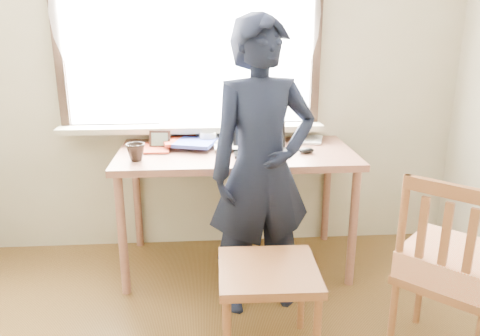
{
  "coord_description": "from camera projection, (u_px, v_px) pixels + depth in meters",
  "views": [
    {
      "loc": [
        -0.1,
        -1.35,
        1.65
      ],
      "look_at": [
        0.07,
        0.95,
        0.92
      ],
      "focal_mm": 35.0,
      "sensor_mm": 36.0,
      "label": 1
    }
  ],
  "objects": [
    {
      "name": "mug_white",
      "position": [
        208.0,
        138.0,
        3.22
      ],
      "size": [
        0.13,
        0.13,
        0.09
      ],
      "primitive_type": "imported",
      "rotation": [
        0.0,
        0.0,
        0.13
      ],
      "color": "white",
      "rests_on": "desk"
    },
    {
      "name": "mouse",
      "position": [
        306.0,
        150.0,
        3.02
      ],
      "size": [
        0.1,
        0.07,
        0.04
      ],
      "primitive_type": "ellipsoid",
      "color": "black",
      "rests_on": "desk"
    },
    {
      "name": "person",
      "position": [
        262.0,
        170.0,
        2.64
      ],
      "size": [
        0.7,
        0.54,
        1.7
      ],
      "primitive_type": "imported",
      "rotation": [
        0.0,
        0.0,
        0.23
      ],
      "color": "black",
      "rests_on": "ground"
    },
    {
      "name": "work_chair",
      "position": [
        268.0,
        281.0,
        2.31
      ],
      "size": [
        0.5,
        0.47,
        0.5
      ],
      "color": "brown",
      "rests_on": "ground"
    },
    {
      "name": "room_shell",
      "position": [
        228.0,
        25.0,
        1.49
      ],
      "size": [
        3.52,
        4.02,
        2.61
      ],
      "color": "#B5AD92",
      "rests_on": "ground"
    },
    {
      "name": "mug_dark",
      "position": [
        136.0,
        152.0,
        2.86
      ],
      "size": [
        0.15,
        0.15,
        0.11
      ],
      "primitive_type": "imported",
      "rotation": [
        0.0,
        0.0,
        -0.5
      ],
      "color": "black",
      "rests_on": "desk"
    },
    {
      "name": "book_a",
      "position": [
        170.0,
        141.0,
        3.28
      ],
      "size": [
        0.22,
        0.29,
        0.03
      ],
      "primitive_type": "imported",
      "rotation": [
        0.0,
        0.0,
        -0.02
      ],
      "color": "white",
      "rests_on": "desk"
    },
    {
      "name": "desk_clutter",
      "position": [
        191.0,
        141.0,
        3.25
      ],
      "size": [
        0.8,
        0.52,
        0.06
      ],
      "color": "white",
      "rests_on": "desk"
    },
    {
      "name": "picture_frame",
      "position": [
        160.0,
        140.0,
        3.14
      ],
      "size": [
        0.14,
        0.03,
        0.11
      ],
      "color": "black",
      "rests_on": "desk"
    },
    {
      "name": "book_b",
      "position": [
        297.0,
        139.0,
        3.36
      ],
      "size": [
        0.24,
        0.28,
        0.02
      ],
      "primitive_type": "imported",
      "rotation": [
        0.0,
        0.0,
        -0.29
      ],
      "color": "white",
      "rests_on": "desk"
    },
    {
      "name": "laptop",
      "position": [
        260.0,
        143.0,
        3.06
      ],
      "size": [
        0.35,
        0.29,
        0.24
      ],
      "color": "black",
      "rests_on": "desk"
    },
    {
      "name": "desk",
      "position": [
        236.0,
        163.0,
        3.12
      ],
      "size": [
        1.55,
        0.78,
        0.83
      ],
      "color": "brown",
      "rests_on": "ground"
    },
    {
      "name": "side_chair",
      "position": [
        452.0,
        266.0,
        2.26
      ],
      "size": [
        0.63,
        0.63,
        0.98
      ],
      "color": "brown",
      "rests_on": "ground"
    }
  ]
}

